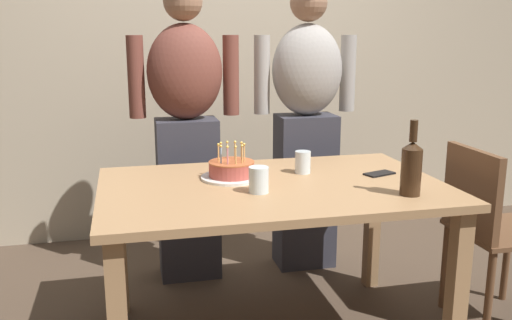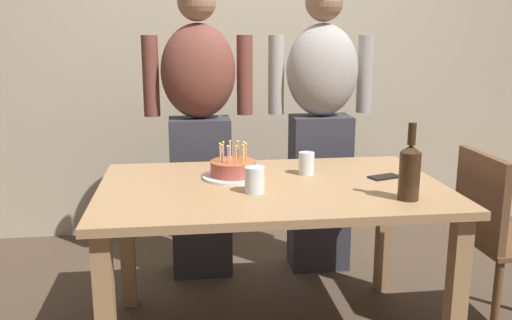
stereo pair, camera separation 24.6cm
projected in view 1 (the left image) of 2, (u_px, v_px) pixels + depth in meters
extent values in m
cube|color=tan|center=(215.00, 46.00, 3.80)|extent=(5.20, 0.10, 2.60)
cube|color=#A37A51|center=(273.00, 188.00, 2.46)|extent=(1.50, 0.96, 0.03)
cube|color=#A37A51|center=(457.00, 290.00, 2.30)|extent=(0.07, 0.07, 0.70)
cube|color=#A37A51|center=(119.00, 246.00, 2.78)|extent=(0.07, 0.07, 0.70)
cube|color=#A37A51|center=(372.00, 225.00, 3.08)|extent=(0.07, 0.07, 0.70)
cylinder|color=white|center=(232.00, 177.00, 2.54)|extent=(0.28, 0.28, 0.01)
cylinder|color=#B24C42|center=(232.00, 169.00, 2.54)|extent=(0.21, 0.21, 0.06)
cylinder|color=#B75B33|center=(231.00, 162.00, 2.53)|extent=(0.21, 0.21, 0.01)
cylinder|color=#93B7DB|center=(221.00, 155.00, 2.48)|extent=(0.01, 0.01, 0.07)
sphere|color=#F9C64C|center=(221.00, 146.00, 2.47)|extent=(0.01, 0.01, 0.01)
cylinder|color=pink|center=(228.00, 156.00, 2.47)|extent=(0.01, 0.01, 0.07)
sphere|color=#F9C64C|center=(227.00, 147.00, 2.46)|extent=(0.01, 0.01, 0.01)
cylinder|color=#EAB266|center=(236.00, 156.00, 2.47)|extent=(0.01, 0.01, 0.07)
sphere|color=#F9C64C|center=(236.00, 147.00, 2.46)|extent=(0.01, 0.01, 0.01)
cylinder|color=#EAB266|center=(242.00, 155.00, 2.49)|extent=(0.01, 0.01, 0.07)
sphere|color=#F9C64C|center=(242.00, 146.00, 2.48)|extent=(0.01, 0.01, 0.01)
cylinder|color=#EAB266|center=(244.00, 154.00, 2.52)|extent=(0.01, 0.01, 0.07)
sphere|color=#F9C64C|center=(244.00, 144.00, 2.51)|extent=(0.01, 0.01, 0.01)
cylinder|color=#EAB266|center=(242.00, 152.00, 2.56)|extent=(0.01, 0.01, 0.07)
sphere|color=#F9C64C|center=(242.00, 143.00, 2.55)|extent=(0.01, 0.01, 0.01)
cylinder|color=#EAB266|center=(235.00, 151.00, 2.58)|extent=(0.01, 0.01, 0.07)
sphere|color=#F9C64C|center=(235.00, 142.00, 2.57)|extent=(0.01, 0.01, 0.01)
cylinder|color=beige|center=(227.00, 151.00, 2.57)|extent=(0.01, 0.01, 0.07)
sphere|color=#F9C64C|center=(227.00, 142.00, 2.56)|extent=(0.01, 0.01, 0.01)
cylinder|color=pink|center=(221.00, 152.00, 2.55)|extent=(0.01, 0.01, 0.07)
sphere|color=#F9C64C|center=(221.00, 143.00, 2.54)|extent=(0.01, 0.01, 0.01)
cylinder|color=#EAB266|center=(218.00, 154.00, 2.52)|extent=(0.01, 0.01, 0.07)
sphere|color=#F9C64C|center=(218.00, 145.00, 2.51)|extent=(0.01, 0.01, 0.01)
cylinder|color=silver|center=(303.00, 162.00, 2.63)|extent=(0.07, 0.07, 0.11)
cylinder|color=silver|center=(259.00, 180.00, 2.31)|extent=(0.08, 0.08, 0.11)
cylinder|color=#382314|center=(411.00, 172.00, 2.27)|extent=(0.08, 0.08, 0.19)
cone|color=#382314|center=(413.00, 145.00, 2.25)|extent=(0.08, 0.08, 0.03)
cylinder|color=#382314|center=(414.00, 131.00, 2.23)|extent=(0.03, 0.03, 0.09)
cube|color=black|center=(379.00, 174.00, 2.62)|extent=(0.16, 0.12, 0.01)
cube|color=#33333D|center=(188.00, 199.00, 3.19)|extent=(0.34, 0.23, 0.92)
ellipsoid|color=brown|center=(185.00, 72.00, 3.03)|extent=(0.41, 0.27, 0.52)
sphere|color=#936B51|center=(183.00, 1.00, 2.95)|extent=(0.21, 0.21, 0.21)
cylinder|color=brown|center=(231.00, 75.00, 3.12)|extent=(0.09, 0.09, 0.44)
cylinder|color=brown|center=(136.00, 77.00, 3.01)|extent=(0.09, 0.09, 0.44)
cube|color=#33333D|center=(305.00, 191.00, 3.35)|extent=(0.34, 0.23, 0.92)
ellipsoid|color=#9E9993|center=(307.00, 70.00, 3.19)|extent=(0.41, 0.27, 0.52)
sphere|color=#936B51|center=(309.00, 3.00, 3.10)|extent=(0.21, 0.21, 0.21)
cylinder|color=#9E9993|center=(348.00, 73.00, 3.28)|extent=(0.09, 0.09, 0.44)
cylinder|color=#9E9993|center=(262.00, 75.00, 3.16)|extent=(0.09, 0.09, 0.44)
cube|color=brown|center=(503.00, 231.00, 2.67)|extent=(0.42, 0.42, 0.02)
cube|color=brown|center=(472.00, 192.00, 2.58)|extent=(0.04, 0.40, 0.40)
cylinder|color=brown|center=(506.00, 259.00, 2.94)|extent=(0.04, 0.04, 0.45)
cylinder|color=brown|center=(489.00, 298.00, 2.51)|extent=(0.04, 0.04, 0.45)
cylinder|color=brown|center=(445.00, 266.00, 2.86)|extent=(0.04, 0.04, 0.45)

